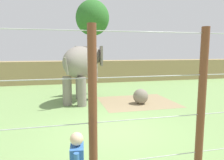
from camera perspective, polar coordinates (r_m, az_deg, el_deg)
The scene contains 7 objects.
ground_plane at distance 8.20m, azimuth 1.04°, elevation -13.59°, with size 120.00×120.00×0.00m, color #759956.
dirt_patch at distance 12.69m, azimuth 6.79°, elevation -5.84°, with size 4.26×3.69×0.01m, color #937F5B.
embankment_wall at distance 20.49m, azimuth -8.11°, elevation 2.27°, with size 36.00×1.80×2.05m, color #997F56.
elephant at distance 12.65m, azimuth -7.90°, elevation 4.19°, with size 3.16×4.07×3.33m.
enrichment_ball at distance 12.19m, azimuth 7.71°, elevation -4.38°, with size 0.86×0.86×0.86m, color gray.
cable_fence at distance 4.69m, azimuth 10.82°, elevation -7.50°, with size 8.39×0.18×3.53m.
tree_left_of_centre at distance 26.07m, azimuth -5.27°, elevation 16.16°, with size 3.93×3.93×8.90m.
Camera 1 is at (-1.93, -7.39, 3.00)m, focal length 33.99 mm.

